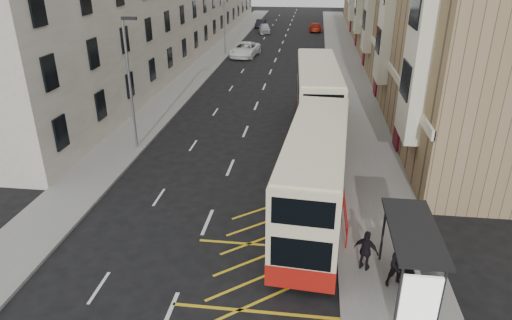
# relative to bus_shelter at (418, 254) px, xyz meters

# --- Properties ---
(ground) EXTENTS (200.00, 200.00, 0.00)m
(ground) POSITION_rel_bus_shelter_xyz_m (-8.34, 0.39, -2.14)
(ground) COLOR black
(ground) RESTS_ON ground
(pavement_right) EXTENTS (4.00, 120.00, 0.15)m
(pavement_right) POSITION_rel_bus_shelter_xyz_m (-0.34, 30.39, -2.06)
(pavement_right) COLOR slate
(pavement_right) RESTS_ON ground
(pavement_left) EXTENTS (3.00, 120.00, 0.15)m
(pavement_left) POSITION_rel_bus_shelter_xyz_m (-15.84, 30.39, -2.06)
(pavement_left) COLOR slate
(pavement_left) RESTS_ON ground
(kerb_right) EXTENTS (0.25, 120.00, 0.15)m
(kerb_right) POSITION_rel_bus_shelter_xyz_m (-2.34, 30.39, -2.06)
(kerb_right) COLOR gray
(kerb_right) RESTS_ON ground
(kerb_left) EXTENTS (0.25, 120.00, 0.15)m
(kerb_left) POSITION_rel_bus_shelter_xyz_m (-14.34, 30.39, -2.06)
(kerb_left) COLOR gray
(kerb_left) RESTS_ON ground
(road_markings) EXTENTS (10.00, 110.00, 0.01)m
(road_markings) POSITION_rel_bus_shelter_xyz_m (-8.34, 45.39, -2.13)
(road_markings) COLOR silver
(road_markings) RESTS_ON ground
(bus_shelter) EXTENTS (1.65, 4.25, 2.70)m
(bus_shelter) POSITION_rel_bus_shelter_xyz_m (0.00, 0.00, 0.00)
(bus_shelter) COLOR black
(bus_shelter) RESTS_ON pavement_right
(guard_railing) EXTENTS (0.06, 6.56, 1.01)m
(guard_railing) POSITION_rel_bus_shelter_xyz_m (-2.09, 6.14, -1.28)
(guard_railing) COLOR red
(guard_railing) RESTS_ON pavement_right
(street_lamp_near) EXTENTS (0.93, 0.18, 8.00)m
(street_lamp_near) POSITION_rel_bus_shelter_xyz_m (-14.69, 12.39, 2.50)
(street_lamp_near) COLOR gray
(street_lamp_near) RESTS_ON pavement_left
(street_lamp_far) EXTENTS (0.93, 0.18, 8.00)m
(street_lamp_far) POSITION_rel_bus_shelter_xyz_m (-14.69, 42.39, 2.50)
(street_lamp_far) COLOR gray
(street_lamp_far) RESTS_ON pavement_left
(double_decker_front) EXTENTS (3.33, 11.18, 4.40)m
(double_decker_front) POSITION_rel_bus_shelter_xyz_m (-3.51, 5.29, 0.10)
(double_decker_front) COLOR beige
(double_decker_front) RESTS_ON ground
(double_decker_rear) EXTENTS (3.26, 11.83, 4.67)m
(double_decker_rear) POSITION_rel_bus_shelter_xyz_m (-3.48, 17.23, 0.24)
(double_decker_rear) COLOR beige
(double_decker_rear) RESTS_ON ground
(pedestrian_near) EXTENTS (0.77, 0.74, 1.77)m
(pedestrian_near) POSITION_rel_bus_shelter_xyz_m (0.04, 1.59, -1.10)
(pedestrian_near) COLOR black
(pedestrian_near) RESTS_ON pavement_right
(pedestrian_mid) EXTENTS (1.01, 0.86, 1.83)m
(pedestrian_mid) POSITION_rel_bus_shelter_xyz_m (-0.33, 0.76, -1.07)
(pedestrian_mid) COLOR black
(pedestrian_mid) RESTS_ON pavement_right
(pedestrian_far) EXTENTS (1.07, 0.81, 1.68)m
(pedestrian_far) POSITION_rel_bus_shelter_xyz_m (-1.46, 1.60, -1.15)
(pedestrian_far) COLOR black
(pedestrian_far) RESTS_ON pavement_right
(white_van) EXTENTS (3.43, 6.28, 1.67)m
(white_van) POSITION_rel_bus_shelter_xyz_m (-12.19, 41.92, -1.30)
(white_van) COLOR white
(white_van) RESTS_ON ground
(car_silver) EXTENTS (2.43, 4.54, 1.47)m
(car_silver) POSITION_rel_bus_shelter_xyz_m (-11.82, 60.19, -1.40)
(car_silver) COLOR #B9BBC1
(car_silver) RESTS_ON ground
(car_dark) EXTENTS (1.49, 4.00, 1.31)m
(car_dark) POSITION_rel_bus_shelter_xyz_m (-13.19, 66.26, -1.48)
(car_dark) COLOR black
(car_dark) RESTS_ON ground
(car_red) EXTENTS (2.12, 4.81, 1.38)m
(car_red) POSITION_rel_bus_shelter_xyz_m (-3.92, 63.03, -1.45)
(car_red) COLOR #8F1605
(car_red) RESTS_ON ground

